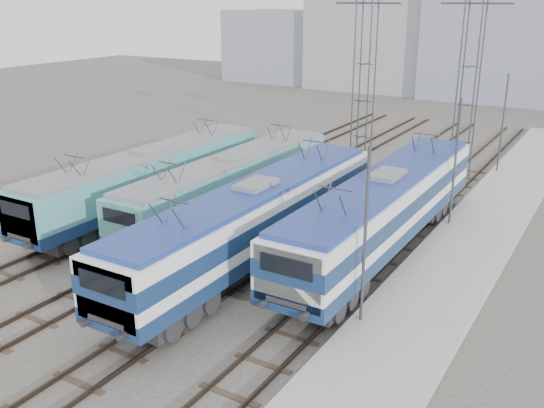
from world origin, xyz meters
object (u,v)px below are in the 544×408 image
(locomotive_far_right, at_px, (384,207))
(mast_rear, at_px, (502,125))
(locomotive_center_left, at_px, (230,182))
(mast_mid, at_px, (455,165))
(catenary_tower_west, at_px, (364,77))
(mast_front, at_px, (365,241))
(locomotive_far_left, at_px, (148,176))
(catenary_tower_east, at_px, (469,80))
(locomotive_center_right, at_px, (254,218))

(locomotive_far_right, relative_size, mast_rear, 2.70)
(locomotive_center_left, height_order, mast_mid, mast_mid)
(locomotive_far_right, height_order, catenary_tower_west, catenary_tower_west)
(locomotive_center_left, relative_size, mast_front, 2.45)
(locomotive_far_left, height_order, catenary_tower_east, catenary_tower_east)
(catenary_tower_east, bearing_deg, mast_rear, 43.60)
(locomotive_center_left, height_order, catenary_tower_east, catenary_tower_east)
(locomotive_center_left, relative_size, locomotive_far_right, 0.91)
(locomotive_center_right, relative_size, mast_rear, 2.67)
(mast_mid, bearing_deg, mast_rear, 90.00)
(locomotive_far_left, relative_size, mast_front, 2.52)
(catenary_tower_east, height_order, mast_rear, catenary_tower_east)
(locomotive_far_left, bearing_deg, mast_mid, 22.96)
(locomotive_far_right, height_order, mast_front, mast_front)
(locomotive_center_right, distance_m, mast_mid, 11.46)
(mast_front, bearing_deg, mast_rear, 90.00)
(locomotive_far_right, bearing_deg, mast_rear, 83.85)
(locomotive_far_left, bearing_deg, catenary_tower_east, 51.24)
(locomotive_center_left, distance_m, mast_rear, 20.14)
(locomotive_far_left, bearing_deg, locomotive_center_left, 19.47)
(locomotive_center_left, xyz_separation_m, mast_mid, (10.85, 4.91, 1.35))
(catenary_tower_east, bearing_deg, catenary_tower_west, -162.90)
(locomotive_center_right, height_order, mast_mid, mast_mid)
(mast_rear, bearing_deg, catenary_tower_east, -136.40)
(locomotive_center_left, distance_m, catenary_tower_west, 13.86)
(locomotive_center_right, distance_m, mast_rear, 22.42)
(locomotive_far_right, bearing_deg, locomotive_center_right, -136.33)
(locomotive_far_left, bearing_deg, catenary_tower_west, 65.04)
(locomotive_far_right, relative_size, catenary_tower_west, 1.58)
(mast_front, relative_size, mast_mid, 1.00)
(mast_front, bearing_deg, locomotive_center_right, 158.29)
(catenary_tower_east, xyz_separation_m, mast_front, (2.10, -22.00, -3.14))
(locomotive_far_left, relative_size, locomotive_far_right, 0.93)
(locomotive_far_right, bearing_deg, locomotive_center_left, 178.33)
(catenary_tower_east, relative_size, mast_front, 1.71)
(catenary_tower_east, distance_m, mast_mid, 10.69)
(mast_mid, bearing_deg, locomotive_center_left, -155.64)
(locomotive_center_left, xyz_separation_m, locomotive_far_right, (9.00, -0.26, 0.26))
(mast_mid, bearing_deg, catenary_tower_east, 101.86)
(locomotive_far_right, bearing_deg, mast_front, -74.83)
(locomotive_center_right, relative_size, locomotive_far_right, 0.99)
(mast_mid, bearing_deg, locomotive_center_right, -123.84)
(mast_front, bearing_deg, mast_mid, 90.00)
(locomotive_center_left, relative_size, catenary_tower_east, 1.43)
(locomotive_center_right, relative_size, catenary_tower_west, 1.56)
(catenary_tower_east, height_order, mast_mid, catenary_tower_east)
(locomotive_far_left, height_order, mast_front, mast_front)
(catenary_tower_west, distance_m, catenary_tower_east, 6.80)
(locomotive_center_left, bearing_deg, catenary_tower_west, 80.12)
(locomotive_center_right, relative_size, catenary_tower_east, 1.56)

